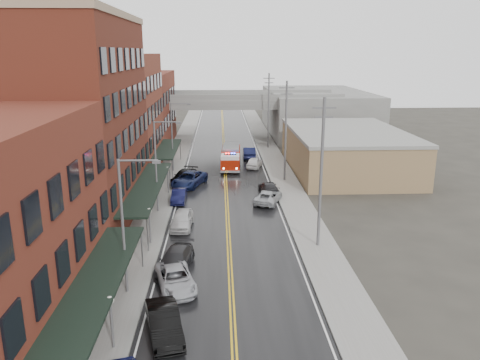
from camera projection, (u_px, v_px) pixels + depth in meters
name	position (u px, v px, depth m)	size (l,w,h in m)	color
road	(226.00, 193.00, 52.06)	(11.00, 160.00, 0.02)	black
sidewalk_left	(160.00, 194.00, 51.73)	(3.00, 160.00, 0.15)	slate
sidewalk_right	(291.00, 192.00, 52.35)	(3.00, 160.00, 0.15)	slate
curb_left	(175.00, 193.00, 51.80)	(0.30, 160.00, 0.15)	gray
curb_right	(277.00, 192.00, 52.28)	(0.30, 160.00, 0.15)	gray
brick_building_b	(80.00, 123.00, 42.37)	(9.00, 20.00, 18.00)	#4D1D14
brick_building_c	(120.00, 115.00, 59.62)	(9.00, 15.00, 15.00)	maroon
brick_building_far	(143.00, 110.00, 76.88)	(9.00, 20.00, 12.00)	maroon
tan_building	(346.00, 152.00, 61.70)	(14.00, 22.00, 5.00)	#8E704C
right_far_block	(316.00, 112.00, 90.28)	(18.00, 30.00, 8.00)	slate
awning_0	(98.00, 281.00, 25.91)	(2.60, 16.00, 3.09)	black
awning_1	(148.00, 186.00, 44.21)	(2.60, 18.00, 3.09)	black
awning_2	(168.00, 149.00, 61.07)	(2.60, 13.00, 3.09)	black
globe_lamp_0	(111.00, 311.00, 24.21)	(0.44, 0.44, 3.12)	#59595B
globe_lamp_1	(149.00, 218.00, 37.69)	(0.44, 0.44, 3.12)	#59595B
globe_lamp_2	(168.00, 174.00, 51.18)	(0.44, 0.44, 3.12)	#59595B
street_lamp_0	(126.00, 218.00, 29.22)	(2.64, 0.22, 9.00)	#59595B
street_lamp_1	(158.00, 161.00, 44.63)	(2.64, 0.22, 9.00)	#59595B
street_lamp_2	(174.00, 133.00, 60.04)	(2.64, 0.22, 9.00)	#59595B
utility_pole_0	(321.00, 171.00, 36.24)	(1.80, 0.24, 12.00)	#59595B
utility_pole_1	(286.00, 130.00, 55.50)	(1.80, 0.24, 12.00)	#59595B
utility_pole_2	(269.00, 109.00, 74.77)	(1.80, 0.24, 12.00)	#59595B
overpass	(223.00, 107.00, 81.29)	(40.00, 10.00, 7.50)	slate
fire_truck	(231.00, 157.00, 62.88)	(3.43, 7.87, 2.83)	maroon
parked_car_left_1	(164.00, 323.00, 25.79)	(1.68, 4.80, 1.58)	black
parked_car_left_2	(175.00, 279.00, 31.06)	(2.28, 4.95, 1.38)	#A5A6AC
parked_car_left_3	(175.00, 260.00, 33.69)	(2.06, 5.07, 1.47)	#232325
parked_car_left_4	(182.00, 220.00, 41.73)	(1.82, 4.52, 1.54)	silver
parked_car_left_5	(179.00, 196.00, 48.97)	(1.42, 4.06, 1.34)	#0E1034
parked_car_left_6	(189.00, 179.00, 54.74)	(2.73, 5.91, 1.64)	#111A41
parked_car_left_7	(184.00, 176.00, 56.28)	(2.08, 5.12, 1.48)	black
parked_car_right_0	(268.00, 197.00, 48.66)	(2.20, 4.76, 1.32)	#A8ACB1
parked_car_right_1	(269.00, 188.00, 51.89)	(1.85, 4.56, 1.32)	black
parked_car_right_2	(254.00, 162.00, 63.40)	(1.71, 4.26, 1.45)	silver
parked_car_right_3	(249.00, 153.00, 69.14)	(1.76, 5.03, 1.66)	black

